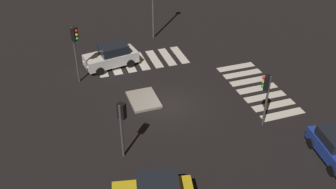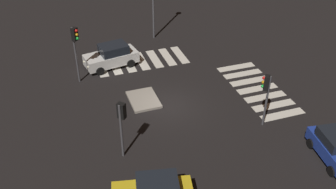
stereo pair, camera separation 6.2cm
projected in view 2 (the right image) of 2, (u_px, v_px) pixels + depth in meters
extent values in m
plane|color=black|center=(168.00, 106.00, 26.86)|extent=(80.00, 80.00, 0.00)
cube|color=gray|center=(144.00, 100.00, 27.39)|extent=(2.69, 2.03, 0.18)
cube|color=black|center=(157.00, 186.00, 18.75)|extent=(1.99, 2.37, 0.67)
cylinder|color=black|center=(175.00, 187.00, 20.18)|extent=(0.37, 0.69, 0.65)
cube|color=#1E389E|center=(335.00, 151.00, 22.06)|extent=(4.01, 2.15, 0.78)
cube|color=black|center=(336.00, 139.00, 21.86)|extent=(2.14, 1.74, 0.63)
cylinder|color=black|center=(332.00, 171.00, 21.16)|extent=(0.64, 0.31, 0.61)
cylinder|color=black|center=(335.00, 140.00, 23.35)|extent=(0.64, 0.31, 0.61)
cylinder|color=black|center=(311.00, 144.00, 23.10)|extent=(0.64, 0.31, 0.61)
cube|color=silver|center=(111.00, 58.00, 31.22)|extent=(2.53, 4.52, 0.87)
cube|color=black|center=(113.00, 49.00, 30.89)|extent=(2.01, 2.44, 0.71)
cylinder|color=black|center=(100.00, 71.00, 30.26)|extent=(0.36, 0.72, 0.69)
cylinder|color=black|center=(93.00, 62.00, 31.58)|extent=(0.36, 0.72, 0.69)
cylinder|color=black|center=(131.00, 63.00, 31.31)|extent=(0.36, 0.72, 0.69)
cylinder|color=black|center=(122.00, 54.00, 32.62)|extent=(0.36, 0.72, 0.69)
sphere|color=#F2EABF|center=(89.00, 67.00, 30.03)|extent=(0.23, 0.23, 0.23)
sphere|color=#F2EABF|center=(85.00, 62.00, 30.76)|extent=(0.23, 0.23, 0.23)
cylinder|color=#47474C|center=(121.00, 132.00, 21.66)|extent=(0.14, 0.14, 3.66)
cube|color=black|center=(121.00, 111.00, 21.04)|extent=(0.54, 0.54, 0.96)
sphere|color=red|center=(123.00, 104.00, 21.02)|extent=(0.22, 0.22, 0.22)
sphere|color=orange|center=(123.00, 109.00, 21.18)|extent=(0.22, 0.22, 0.22)
sphere|color=green|center=(124.00, 113.00, 21.35)|extent=(0.22, 0.22, 0.22)
cylinder|color=#47474C|center=(76.00, 56.00, 28.38)|extent=(0.14, 0.14, 4.51)
cube|color=black|center=(75.00, 34.00, 27.33)|extent=(0.54, 0.54, 0.96)
sphere|color=red|center=(76.00, 31.00, 27.09)|extent=(0.22, 0.22, 0.22)
sphere|color=orange|center=(77.00, 35.00, 27.26)|extent=(0.22, 0.22, 0.22)
sphere|color=green|center=(77.00, 38.00, 27.43)|extent=(0.22, 0.22, 0.22)
cylinder|color=#47474C|center=(266.00, 101.00, 24.13)|extent=(0.14, 0.14, 3.68)
cube|color=black|center=(267.00, 83.00, 23.42)|extent=(0.54, 0.52, 0.96)
sphere|color=red|center=(264.00, 78.00, 23.31)|extent=(0.22, 0.22, 0.22)
sphere|color=orange|center=(263.00, 82.00, 23.47)|extent=(0.22, 0.22, 0.22)
sphere|color=green|center=(263.00, 86.00, 23.64)|extent=(0.22, 0.22, 0.22)
cube|color=silver|center=(283.00, 115.00, 26.03)|extent=(0.70, 3.20, 0.02)
cube|color=silver|center=(274.00, 105.00, 26.94)|extent=(0.70, 3.20, 0.02)
cube|color=silver|center=(265.00, 97.00, 27.84)|extent=(0.70, 3.20, 0.02)
cube|color=silver|center=(257.00, 89.00, 28.75)|extent=(0.70, 3.20, 0.02)
cube|color=silver|center=(250.00, 81.00, 29.65)|extent=(0.70, 3.20, 0.02)
cube|color=silver|center=(243.00, 74.00, 30.56)|extent=(0.70, 3.20, 0.02)
cube|color=silver|center=(236.00, 67.00, 31.46)|extent=(0.70, 3.20, 0.02)
cube|color=silver|center=(180.00, 55.00, 33.27)|extent=(3.20, 0.70, 0.02)
cube|color=silver|center=(167.00, 57.00, 32.96)|extent=(3.20, 0.70, 0.02)
cube|color=silver|center=(155.00, 59.00, 32.65)|extent=(3.20, 0.70, 0.02)
cube|color=silver|center=(142.00, 61.00, 32.35)|extent=(3.20, 0.70, 0.02)
cube|color=silver|center=(128.00, 63.00, 32.04)|extent=(3.20, 0.70, 0.02)
cube|color=silver|center=(115.00, 65.00, 31.73)|extent=(3.20, 0.70, 0.02)
cube|color=silver|center=(101.00, 67.00, 31.43)|extent=(3.20, 0.70, 0.02)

